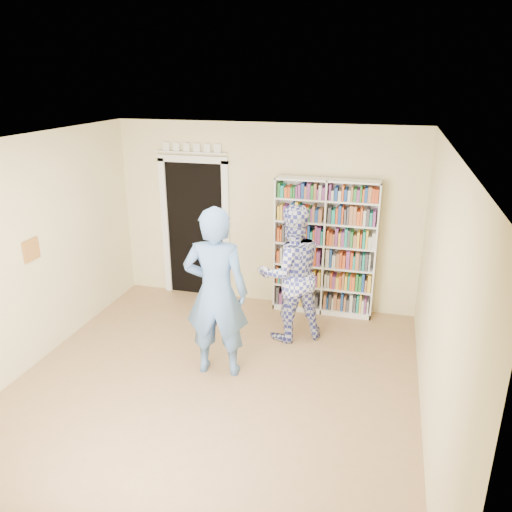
# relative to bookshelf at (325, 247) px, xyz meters

# --- Properties ---
(floor) EXTENTS (5.00, 5.00, 0.00)m
(floor) POSITION_rel_bookshelf_xyz_m (-0.92, -2.34, -1.00)
(floor) COLOR #967248
(floor) RESTS_ON ground
(ceiling) EXTENTS (5.00, 5.00, 0.00)m
(ceiling) POSITION_rel_bookshelf_xyz_m (-0.92, -2.34, 1.70)
(ceiling) COLOR white
(ceiling) RESTS_ON wall_back
(wall_back) EXTENTS (4.50, 0.00, 4.50)m
(wall_back) POSITION_rel_bookshelf_xyz_m (-0.92, 0.16, 0.35)
(wall_back) COLOR beige
(wall_back) RESTS_ON floor
(wall_left) EXTENTS (0.00, 5.00, 5.00)m
(wall_left) POSITION_rel_bookshelf_xyz_m (-3.17, -2.34, 0.35)
(wall_left) COLOR beige
(wall_left) RESTS_ON floor
(wall_right) EXTENTS (0.00, 5.00, 5.00)m
(wall_right) POSITION_rel_bookshelf_xyz_m (1.33, -2.34, 0.35)
(wall_right) COLOR beige
(wall_right) RESTS_ON floor
(bookshelf) EXTENTS (1.44, 0.27, 1.98)m
(bookshelf) POSITION_rel_bookshelf_xyz_m (0.00, 0.00, 0.00)
(bookshelf) COLOR white
(bookshelf) RESTS_ON floor
(doorway) EXTENTS (1.10, 0.08, 2.43)m
(doorway) POSITION_rel_bookshelf_xyz_m (-2.02, 0.13, 0.18)
(doorway) COLOR black
(doorway) RESTS_ON floor
(wall_art) EXTENTS (0.03, 0.25, 0.25)m
(wall_art) POSITION_rel_bookshelf_xyz_m (-3.15, -2.14, 0.40)
(wall_art) COLOR brown
(wall_art) RESTS_ON wall_left
(man_blue) EXTENTS (0.79, 0.57, 2.01)m
(man_blue) POSITION_rel_bookshelf_xyz_m (-0.97, -1.91, 0.00)
(man_blue) COLOR #5079B3
(man_blue) RESTS_ON floor
(man_plaid) EXTENTS (1.11, 1.04, 1.81)m
(man_plaid) POSITION_rel_bookshelf_xyz_m (-0.31, -0.88, -0.10)
(man_plaid) COLOR #303694
(man_plaid) RESTS_ON floor
(paper_sheet) EXTENTS (0.22, 0.07, 0.32)m
(paper_sheet) POSITION_rel_bookshelf_xyz_m (-0.21, -1.05, 0.06)
(paper_sheet) COLOR white
(paper_sheet) RESTS_ON man_plaid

